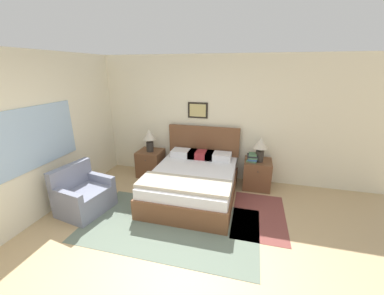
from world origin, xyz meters
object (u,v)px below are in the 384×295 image
nightstand_near_window (151,163)px  table_lamp_near_window (149,137)px  nightstand_by_door (257,174)px  bed (193,181)px  armchair (83,196)px  table_lamp_by_door (261,146)px

nightstand_near_window → table_lamp_near_window: size_ratio=1.18×
nightstand_near_window → nightstand_by_door: 2.33m
nightstand_near_window → nightstand_by_door: size_ratio=1.00×
bed → armchair: bearing=-151.2°
armchair → nightstand_near_window: size_ratio=1.53×
table_lamp_by_door → bed: bearing=-151.4°
nightstand_by_door → table_lamp_near_window: 2.39m
armchair → nightstand_by_door: bearing=129.4°
armchair → nightstand_near_window: armchair is taller
nightstand_near_window → nightstand_by_door: (2.33, 0.00, 0.00)m
nightstand_by_door → armchair: bearing=-150.8°
table_lamp_near_window → nightstand_near_window: bearing=121.9°
bed → table_lamp_by_door: 1.47m
nightstand_by_door → bed: bearing=-150.1°
armchair → nightstand_by_door: (2.86, 1.60, 0.02)m
armchair → nightstand_by_door: size_ratio=1.53×
nightstand_by_door → table_lamp_by_door: size_ratio=1.18×
nightstand_near_window → table_lamp_by_door: bearing=-0.7°
bed → table_lamp_by_door: bed is taller
bed → table_lamp_by_door: size_ratio=3.87×
armchair → table_lamp_by_door: table_lamp_by_door is taller
armchair → table_lamp_by_door: (2.87, 1.57, 0.63)m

